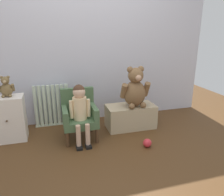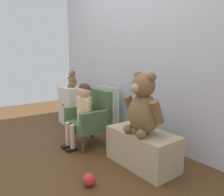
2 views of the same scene
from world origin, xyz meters
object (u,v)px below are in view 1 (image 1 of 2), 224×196
low_bench (131,116)px  small_dresser (9,119)px  small_teddy_bear (6,88)px  child_figure (80,106)px  large_teddy_bear (135,89)px  toy_ball (147,143)px  child_armchair (79,114)px  radiator (52,106)px

low_bench → small_dresser: bearing=177.2°
low_bench → small_teddy_bear: (-1.57, 0.10, 0.52)m
child_figure → large_teddy_bear: size_ratio=1.31×
small_dresser → large_teddy_bear: size_ratio=1.03×
small_dresser → low_bench: (1.59, -0.08, -0.12)m
small_teddy_bear → toy_ball: small_teddy_bear is taller
small_teddy_bear → child_figure: bearing=-20.1°
child_armchair → large_teddy_bear: size_ratio=1.14×
child_figure → small_teddy_bear: (-0.83, 0.31, 0.21)m
child_figure → small_teddy_bear: size_ratio=2.86×
small_dresser → child_armchair: size_ratio=0.90×
child_armchair → child_figure: (0.00, -0.11, 0.16)m
small_teddy_bear → small_dresser: bearing=-139.4°
radiator → child_armchair: 0.58m
radiator → toy_ball: radiator is taller
large_teddy_bear → small_dresser: bearing=175.8°
small_dresser → toy_ball: bearing=-22.6°
small_dresser → large_teddy_bear: large_teddy_bear is taller
low_bench → toy_ball: 0.59m
small_teddy_bear → toy_ball: bearing=-23.3°
child_figure → child_armchair: bearing=90.0°
small_dresser → large_teddy_bear: (1.63, -0.12, 0.29)m
radiator → large_teddy_bear: size_ratio=1.09×
small_dresser → small_teddy_bear: size_ratio=2.25×
large_teddy_bear → toy_ball: large_teddy_bear is taller
low_bench → large_teddy_bear: bearing=-45.8°
toy_ball → large_teddy_bear: bearing=85.4°
low_bench → toy_ball: low_bench is taller
large_teddy_bear → child_figure: bearing=-167.7°
small_dresser → low_bench: 1.60m
child_armchair → small_teddy_bear: (-0.83, 0.20, 0.36)m
large_teddy_bear → radiator: bearing=159.2°
child_armchair → small_teddy_bear: small_teddy_bear is taller
child_armchair → toy_ball: bearing=-33.1°
child_armchair → child_figure: child_figure is taller
small_dresser → child_figure: child_figure is taller
child_armchair → low_bench: size_ratio=0.93×
low_bench → small_teddy_bear: small_teddy_bear is taller
small_dresser → small_teddy_bear: (0.02, 0.02, 0.40)m
child_figure → low_bench: 0.83m
child_armchair → toy_ball: size_ratio=6.16×
child_figure → toy_ball: size_ratio=7.07×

